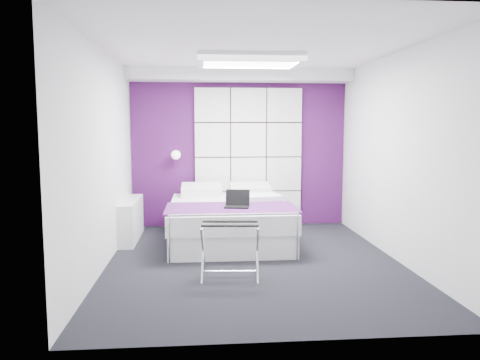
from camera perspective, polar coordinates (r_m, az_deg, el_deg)
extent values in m
plane|color=black|center=(5.93, 1.69, -9.90)|extent=(4.40, 4.40, 0.00)
plane|color=white|center=(5.76, 1.78, 15.76)|extent=(4.40, 4.40, 0.00)
plane|color=silver|center=(7.88, -0.10, 3.78)|extent=(3.60, 0.00, 3.60)
plane|color=silver|center=(5.77, -16.32, 2.53)|extent=(0.00, 4.40, 4.40)
plane|color=silver|center=(6.17, 18.60, 2.69)|extent=(0.00, 4.40, 4.40)
cube|color=#411046|center=(7.87, -0.10, 3.78)|extent=(3.58, 0.02, 2.58)
cube|color=white|center=(7.67, 0.05, 12.68)|extent=(3.58, 0.50, 0.20)
sphere|color=white|center=(7.73, -7.81, 3.08)|extent=(0.15, 0.15, 0.15)
cube|color=white|center=(7.16, -13.14, -4.74)|extent=(0.22, 1.20, 0.60)
cube|color=white|center=(6.89, -1.36, -6.22)|extent=(1.65, 2.07, 0.31)
cube|color=silver|center=(6.84, -1.37, -3.90)|extent=(1.69, 2.11, 0.26)
cube|color=#56195D|center=(6.30, -1.08, -3.46)|extent=(1.75, 0.93, 0.03)
cube|color=white|center=(7.76, -4.55, -2.24)|extent=(0.41, 0.32, 0.05)
cube|color=black|center=(5.19, -1.22, -5.35)|extent=(0.62, 0.46, 0.01)
cube|color=black|center=(6.26, -0.38, -3.28)|extent=(0.32, 0.23, 0.02)
cube|color=black|center=(6.36, -0.46, -2.07)|extent=(0.32, 0.01, 0.22)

